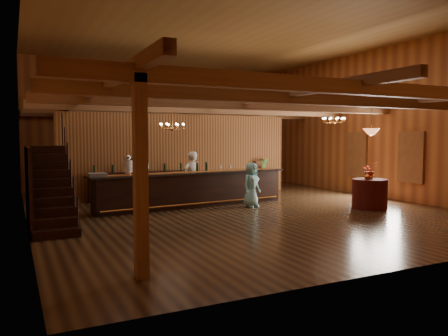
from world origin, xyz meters
name	(u,v)px	position (x,y,z in m)	size (l,w,h in m)	color
floor	(235,208)	(0.00, 0.00, 0.00)	(14.00, 14.00, 0.00)	#503821
ceiling	(235,31)	(0.00, 0.00, 5.50)	(14.00, 14.00, 0.00)	brown
wall_back	(164,126)	(0.00, 7.00, 2.75)	(12.00, 0.10, 5.50)	#B76A33
wall_front	(426,106)	(0.00, -7.00, 2.75)	(12.00, 0.10, 5.50)	#B76A33
wall_left	(23,116)	(-6.00, 0.00, 2.75)	(0.10, 14.00, 5.50)	#B76A33
wall_right	(378,123)	(6.00, 0.00, 2.75)	(0.10, 14.00, 5.50)	#B76A33
beam_grid	(228,106)	(0.00, 0.51, 3.24)	(11.90, 13.90, 0.39)	#915E35
support_posts	(242,158)	(0.00, -0.50, 1.60)	(9.20, 10.20, 3.20)	#915E35
partition_wall	(181,155)	(-0.50, 3.50, 1.55)	(9.00, 0.18, 3.10)	brown
window_right_front	(411,157)	(5.95, -1.60, 1.55)	(0.12, 1.05, 1.75)	white
window_right_back	(357,155)	(5.95, 1.00, 1.55)	(0.12, 1.05, 1.75)	white
staircase	(51,187)	(-5.45, -0.74, 1.00)	(1.00, 2.80, 2.00)	black
backroom_boxes	(169,177)	(-0.29, 5.50, 0.53)	(4.10, 0.60, 1.10)	black
tasting_bar	(193,189)	(-1.08, 0.80, 0.57)	(6.75, 1.47, 1.13)	black
beverage_dispenser	(128,165)	(-3.22, 0.65, 1.40)	(0.26, 0.26, 0.60)	silver
glass_rack_tray	(97,175)	(-4.14, 0.46, 1.17)	(0.50, 0.50, 0.10)	gray
raffle_drum	(258,164)	(1.42, 0.98, 1.29)	(0.34, 0.24, 0.30)	brown
bar_bottle_0	(197,167)	(-0.88, 0.95, 1.27)	(0.07, 0.07, 0.30)	black
bar_bottle_1	(206,167)	(-0.54, 0.98, 1.27)	(0.07, 0.07, 0.30)	black
backbar_shelf	(140,186)	(-2.21, 3.11, 0.50)	(3.54, 0.55, 1.00)	black
round_table	(370,194)	(3.74, -1.97, 0.46)	(1.07, 1.07, 0.93)	#400A08
chandelier_left	(172,126)	(-1.71, 0.99, 2.59)	(0.80, 0.80, 0.77)	#BE6C2D
chandelier_right	(334,120)	(4.28, 0.43, 2.86)	(0.80, 0.80, 0.50)	#BE6C2D
pendant_lamp	(371,132)	(3.74, -1.97, 2.40)	(0.52, 0.52, 0.90)	#BE6C2D
bartender	(192,178)	(-0.87, 1.47, 0.88)	(0.64, 0.42, 1.75)	white
staff_second	(129,183)	(-3.00, 1.46, 0.78)	(0.76, 0.59, 1.56)	black
guest	(251,185)	(0.57, -0.07, 0.71)	(0.70, 0.45, 1.42)	#86D4DC
floor_plant	(260,175)	(2.91, 3.32, 0.68)	(0.75, 0.61, 1.37)	#3F752F
table_flowers	(370,170)	(3.78, -1.91, 1.20)	(0.49, 0.42, 0.54)	red
table_vase	(368,174)	(3.61, -2.00, 1.09)	(0.17, 0.17, 0.33)	#BE6C2D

